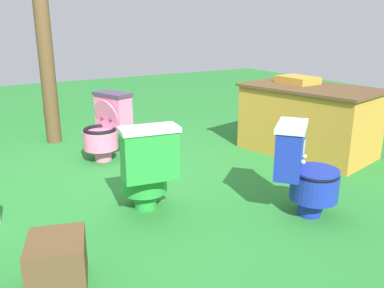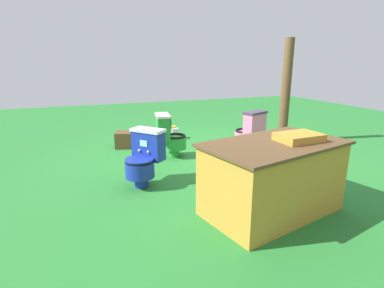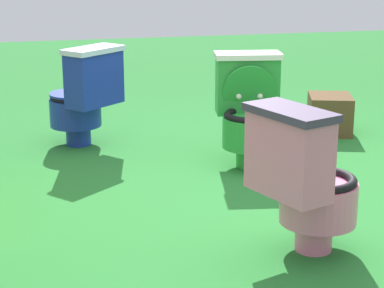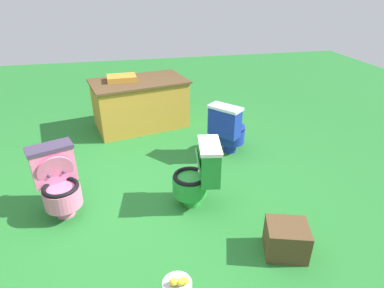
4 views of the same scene
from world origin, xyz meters
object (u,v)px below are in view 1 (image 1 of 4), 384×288
object	(u,v)px
toilet_blue	(303,170)
vendor_table	(308,119)
small_crate	(57,262)
wooden_post	(47,63)
toilet_pink	(107,126)
toilet_green	(147,168)

from	to	relation	value
toilet_blue	vendor_table	xyz separation A→B (m)	(-1.11, 1.20, 0.02)
toilet_blue	small_crate	world-z (taller)	toilet_blue
wooden_post	small_crate	size ratio (longest dim) A/B	5.51
toilet_pink	vendor_table	distance (m)	2.26
small_crate	vendor_table	bearing A→B (deg)	108.92
toilet_pink	wooden_post	distance (m)	1.22
small_crate	wooden_post	bearing A→B (deg)	167.64
toilet_pink	toilet_blue	world-z (taller)	same
vendor_table	wooden_post	xyz separation A→B (m)	(-1.95, -2.41, 0.60)
toilet_pink	small_crate	size ratio (longest dim) A/B	2.02
toilet_blue	small_crate	distance (m)	1.88
toilet_blue	wooden_post	size ratio (longest dim) A/B	0.37
toilet_pink	toilet_blue	bearing A→B (deg)	-178.55
toilet_green	wooden_post	xyz separation A→B (m)	(-2.41, -0.18, 0.61)
wooden_post	small_crate	bearing A→B (deg)	-12.36
toilet_green	small_crate	bearing A→B (deg)	-135.49
toilet_pink	wooden_post	world-z (taller)	wooden_post
toilet_green	toilet_blue	world-z (taller)	same
toilet_blue	small_crate	size ratio (longest dim) A/B	2.02
vendor_table	small_crate	xyz separation A→B (m)	(1.05, -3.07, -0.25)
toilet_green	vendor_table	xyz separation A→B (m)	(-0.45, 2.22, 0.02)
toilet_green	vendor_table	world-z (taller)	vendor_table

